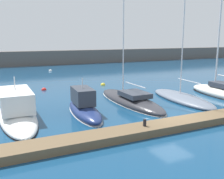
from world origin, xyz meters
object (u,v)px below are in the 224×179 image
mooring_buoy_white (50,71)px  dock_bollard (145,123)px  sailboat_slate_fourth (182,98)px  sailboat_charcoal_third (130,100)px  mooring_buoy_yellow (103,85)px  motorboat_white_nearest (17,110)px  motorboat_navy_second (84,107)px  mooring_buoy_red (44,90)px  sailboat_ivory_fifth (222,92)px

mooring_buoy_white → dock_bollard: 33.80m
sailboat_slate_fourth → sailboat_charcoal_third: bearing=80.7°
sailboat_charcoal_third → mooring_buoy_yellow: size_ratio=30.82×
motorboat_white_nearest → dock_bollard: size_ratio=23.60×
motorboat_navy_second → mooring_buoy_white: size_ratio=11.52×
motorboat_white_nearest → motorboat_navy_second: (4.88, -1.16, -0.02)m
mooring_buoy_red → dock_bollard: size_ratio=1.31×
sailboat_charcoal_third → motorboat_white_nearest: bearing=92.0°
sailboat_ivory_fifth → mooring_buoy_white: 30.26m
sailboat_charcoal_third → mooring_buoy_white: (-1.53, 26.44, -0.27)m
dock_bollard → motorboat_white_nearest: bearing=134.4°
motorboat_white_nearest → mooring_buoy_yellow: 14.86m
sailboat_slate_fourth → mooring_buoy_yellow: bearing=23.8°
dock_bollard → sailboat_charcoal_third: bearing=67.0°
mooring_buoy_white → motorboat_white_nearest: bearing=-107.4°
mooring_buoy_red → dock_bollard: 16.90m
motorboat_white_nearest → mooring_buoy_white: 28.11m
sailboat_charcoal_third → sailboat_ivory_fifth: (9.81, -1.61, 0.17)m
sailboat_slate_fourth → mooring_buoy_yellow: (-3.64, 10.57, -0.19)m
sailboat_ivory_fifth → dock_bollard: 14.12m
sailboat_ivory_fifth → dock_bollard: sailboat_ivory_fifth is taller
motorboat_navy_second → dock_bollard: bearing=-156.7°
motorboat_navy_second → sailboat_charcoal_third: bearing=-68.2°
motorboat_navy_second → sailboat_charcoal_third: 5.27m
sailboat_charcoal_third → sailboat_slate_fourth: 5.14m
motorboat_white_nearest → sailboat_ivory_fifth: size_ratio=0.60×
sailboat_slate_fourth → mooring_buoy_red: (-11.00, 10.56, -0.19)m
sailboat_ivory_fifth → motorboat_navy_second: bearing=93.9°
sailboat_charcoal_third → sailboat_ivory_fifth: sailboat_charcoal_third is taller
mooring_buoy_white → mooring_buoy_yellow: bearing=-80.5°
motorboat_navy_second → sailboat_slate_fourth: size_ratio=0.49×
sailboat_charcoal_third → motorboat_navy_second: bearing=106.8°
mooring_buoy_white → sailboat_charcoal_third: bearing=-86.7°
mooring_buoy_white → dock_bollard: bearing=-92.7°
sailboat_slate_fourth → mooring_buoy_white: bearing=18.0°
dock_bollard → motorboat_navy_second: bearing=108.4°
sailboat_slate_fourth → motorboat_navy_second: bearing=96.4°
sailboat_ivory_fifth → mooring_buoy_yellow: sailboat_ivory_fifth is taller
motorboat_white_nearest → sailboat_slate_fourth: sailboat_slate_fourth is taller
motorboat_white_nearest → mooring_buoy_white: size_ratio=17.12×
sailboat_charcoal_third → mooring_buoy_red: sailboat_charcoal_third is taller
motorboat_navy_second → dock_bollard: size_ratio=15.87×
motorboat_white_nearest → dock_bollard: motorboat_white_nearest is taller
sailboat_slate_fourth → mooring_buoy_yellow: 11.18m
sailboat_ivory_fifth → mooring_buoy_red: (-15.83, 10.92, -0.44)m
mooring_buoy_red → mooring_buoy_white: 17.71m
motorboat_white_nearest → mooring_buoy_red: motorboat_white_nearest is taller
sailboat_slate_fourth → mooring_buoy_red: sailboat_slate_fourth is taller
sailboat_ivory_fifth → mooring_buoy_yellow: 13.84m
motorboat_navy_second → dock_bollard: 6.10m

